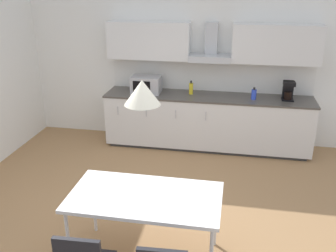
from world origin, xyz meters
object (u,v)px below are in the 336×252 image
bottle_blue (254,94)px  pendant_lamp (142,92)px  bottle_yellow (191,88)px  coffee_maker (288,90)px  dining_table (145,200)px  microwave (146,84)px

bottle_blue → pendant_lamp: pendant_lamp is taller
bottle_blue → bottle_yellow: size_ratio=0.85×
bottle_yellow → pendant_lamp: pendant_lamp is taller
bottle_yellow → coffee_maker: bearing=-1.0°
bottle_yellow → pendant_lamp: (-0.08, -2.93, 0.79)m
bottle_blue → dining_table: 3.04m
bottle_yellow → dining_table: (-0.08, -2.93, -0.30)m
dining_table → pendant_lamp: pendant_lamp is taller
bottle_yellow → dining_table: bottle_yellow is taller
microwave → dining_table: bearing=-76.9°
microwave → pendant_lamp: (0.67, -2.87, 0.74)m
bottle_yellow → dining_table: size_ratio=0.15×
bottle_blue → bottle_yellow: (-1.02, 0.10, 0.01)m
microwave → dining_table: 2.97m
coffee_maker → pendant_lamp: pendant_lamp is taller
dining_table → pendant_lamp: bearing=0.0°
coffee_maker → bottle_yellow: 1.54m
bottle_yellow → microwave: bearing=-176.0°
coffee_maker → microwave: bearing=-179.3°
dining_table → coffee_maker: bearing=60.9°
microwave → pendant_lamp: bearing=-76.9°
coffee_maker → bottle_yellow: bearing=179.0°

